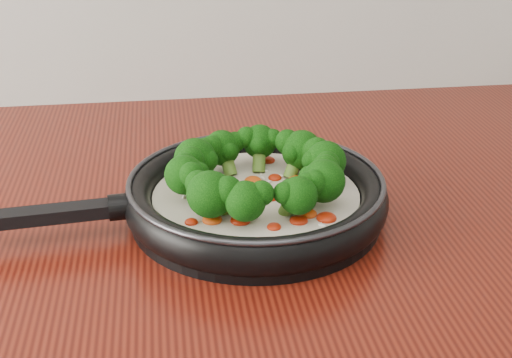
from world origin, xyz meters
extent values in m
cylinder|color=black|center=(0.14, 1.04, 0.91)|extent=(0.32, 0.32, 0.01)
torus|color=black|center=(0.14, 1.04, 0.93)|extent=(0.34, 0.34, 0.03)
torus|color=#2D2D33|center=(0.14, 1.04, 0.95)|extent=(0.33, 0.33, 0.01)
cube|color=black|center=(-0.09, 1.02, 0.93)|extent=(0.18, 0.04, 0.02)
cylinder|color=black|center=(-0.01, 1.03, 0.93)|extent=(0.03, 0.03, 0.03)
cylinder|color=beige|center=(0.14, 1.04, 0.92)|extent=(0.26, 0.26, 0.02)
ellipsoid|color=#A91F08|center=(0.21, 0.97, 0.93)|extent=(0.02, 0.02, 0.01)
ellipsoid|color=#A91F08|center=(0.13, 1.05, 0.93)|extent=(0.02, 0.02, 0.01)
ellipsoid|color=#D5460D|center=(0.21, 1.02, 0.93)|extent=(0.02, 0.02, 0.01)
ellipsoid|color=#A91F08|center=(0.13, 1.04, 0.93)|extent=(0.02, 0.02, 0.01)
ellipsoid|color=#A91F08|center=(0.08, 1.09, 0.93)|extent=(0.02, 0.02, 0.01)
ellipsoid|color=#D5460D|center=(0.14, 1.07, 0.93)|extent=(0.03, 0.03, 0.01)
ellipsoid|color=#A91F08|center=(0.17, 1.13, 0.93)|extent=(0.02, 0.02, 0.01)
ellipsoid|color=#A91F08|center=(0.18, 0.97, 0.93)|extent=(0.03, 0.03, 0.01)
ellipsoid|color=#D5460D|center=(0.09, 1.04, 0.93)|extent=(0.02, 0.02, 0.01)
ellipsoid|color=#A91F08|center=(0.22, 1.06, 0.93)|extent=(0.02, 0.02, 0.01)
ellipsoid|color=#A91F08|center=(0.15, 0.96, 0.93)|extent=(0.02, 0.02, 0.01)
ellipsoid|color=#D5460D|center=(0.09, 0.98, 0.93)|extent=(0.03, 0.03, 0.01)
ellipsoid|color=#A91F08|center=(0.17, 1.08, 0.93)|extent=(0.02, 0.02, 0.01)
ellipsoid|color=#A91F08|center=(0.07, 0.98, 0.93)|extent=(0.02, 0.02, 0.01)
ellipsoid|color=#D5460D|center=(0.20, 1.07, 0.93)|extent=(0.02, 0.02, 0.01)
ellipsoid|color=#A91F08|center=(0.16, 1.03, 0.93)|extent=(0.02, 0.02, 0.01)
ellipsoid|color=#A91F08|center=(0.15, 1.06, 0.93)|extent=(0.02, 0.02, 0.01)
ellipsoid|color=#D5460D|center=(0.20, 1.06, 0.93)|extent=(0.02, 0.02, 0.01)
ellipsoid|color=#A91F08|center=(0.13, 1.04, 0.93)|extent=(0.03, 0.03, 0.01)
ellipsoid|color=#A91F08|center=(0.21, 1.11, 0.93)|extent=(0.03, 0.03, 0.01)
ellipsoid|color=#D5460D|center=(0.19, 0.98, 0.93)|extent=(0.03, 0.03, 0.01)
ellipsoid|color=#A91F08|center=(0.12, 0.98, 0.93)|extent=(0.02, 0.02, 0.01)
ellipsoid|color=#A91F08|center=(0.16, 1.03, 0.93)|extent=(0.02, 0.02, 0.01)
ellipsoid|color=white|center=(0.15, 1.04, 0.93)|extent=(0.01, 0.01, 0.00)
ellipsoid|color=white|center=(0.20, 1.11, 0.93)|extent=(0.00, 0.01, 0.00)
ellipsoid|color=white|center=(0.18, 1.04, 0.93)|extent=(0.01, 0.01, 0.00)
ellipsoid|color=white|center=(0.15, 1.06, 0.93)|extent=(0.01, 0.01, 0.00)
ellipsoid|color=white|center=(0.22, 1.09, 0.93)|extent=(0.01, 0.01, 0.00)
ellipsoid|color=white|center=(0.06, 1.04, 0.93)|extent=(0.01, 0.01, 0.00)
ellipsoid|color=white|center=(0.15, 1.02, 0.93)|extent=(0.01, 0.01, 0.00)
ellipsoid|color=white|center=(0.16, 1.10, 0.93)|extent=(0.01, 0.01, 0.00)
ellipsoid|color=white|center=(0.09, 1.02, 0.93)|extent=(0.01, 0.01, 0.00)
ellipsoid|color=white|center=(0.20, 1.03, 0.93)|extent=(0.01, 0.01, 0.00)
ellipsoid|color=white|center=(0.18, 1.05, 0.93)|extent=(0.01, 0.01, 0.00)
ellipsoid|color=white|center=(0.15, 1.04, 0.93)|extent=(0.01, 0.01, 0.00)
ellipsoid|color=white|center=(0.11, 1.01, 0.93)|extent=(0.01, 0.00, 0.00)
ellipsoid|color=white|center=(0.20, 0.95, 0.93)|extent=(0.01, 0.01, 0.00)
ellipsoid|color=white|center=(0.14, 1.05, 0.93)|extent=(0.01, 0.01, 0.00)
ellipsoid|color=white|center=(0.20, 0.96, 0.93)|extent=(0.00, 0.01, 0.00)
ellipsoid|color=white|center=(0.06, 1.11, 0.93)|extent=(0.01, 0.01, 0.00)
ellipsoid|color=white|center=(0.20, 1.02, 0.93)|extent=(0.01, 0.01, 0.00)
ellipsoid|color=white|center=(0.14, 1.04, 0.93)|extent=(0.01, 0.01, 0.00)
ellipsoid|color=white|center=(0.20, 1.02, 0.93)|extent=(0.01, 0.01, 0.00)
ellipsoid|color=white|center=(0.18, 1.08, 0.93)|extent=(0.01, 0.01, 0.00)
ellipsoid|color=white|center=(0.16, 1.10, 0.93)|extent=(0.00, 0.01, 0.00)
ellipsoid|color=white|center=(0.16, 1.08, 0.93)|extent=(0.01, 0.01, 0.00)
ellipsoid|color=white|center=(0.14, 1.01, 0.93)|extent=(0.01, 0.01, 0.00)
ellipsoid|color=white|center=(0.10, 1.13, 0.93)|extent=(0.01, 0.01, 0.00)
ellipsoid|color=white|center=(0.16, 1.07, 0.93)|extent=(0.01, 0.01, 0.00)
cylinder|color=olive|center=(0.21, 1.05, 0.95)|extent=(0.03, 0.02, 0.04)
sphere|color=black|center=(0.23, 1.05, 0.97)|extent=(0.05, 0.05, 0.05)
sphere|color=black|center=(0.22, 1.06, 0.97)|extent=(0.03, 0.03, 0.03)
sphere|color=black|center=(0.22, 1.03, 0.97)|extent=(0.03, 0.03, 0.03)
sphere|color=black|center=(0.21, 1.05, 0.97)|extent=(0.03, 0.03, 0.02)
cylinder|color=olive|center=(0.20, 1.08, 0.94)|extent=(0.03, 0.03, 0.03)
sphere|color=black|center=(0.21, 1.09, 0.96)|extent=(0.05, 0.05, 0.05)
sphere|color=black|center=(0.19, 1.10, 0.97)|extent=(0.03, 0.03, 0.03)
sphere|color=black|center=(0.22, 1.07, 0.97)|extent=(0.03, 0.03, 0.03)
sphere|color=black|center=(0.19, 1.08, 0.96)|extent=(0.03, 0.03, 0.02)
cylinder|color=olive|center=(0.16, 1.11, 0.95)|extent=(0.02, 0.03, 0.04)
sphere|color=black|center=(0.16, 1.12, 0.96)|extent=(0.05, 0.05, 0.04)
sphere|color=black|center=(0.14, 1.12, 0.97)|extent=(0.03, 0.03, 0.03)
sphere|color=black|center=(0.18, 1.12, 0.97)|extent=(0.03, 0.03, 0.02)
sphere|color=black|center=(0.16, 1.11, 0.97)|extent=(0.02, 0.02, 0.02)
cylinder|color=olive|center=(0.12, 1.10, 0.94)|extent=(0.03, 0.03, 0.03)
sphere|color=black|center=(0.11, 1.12, 0.96)|extent=(0.05, 0.05, 0.04)
sphere|color=black|center=(0.10, 1.10, 0.97)|extent=(0.03, 0.03, 0.03)
sphere|color=black|center=(0.13, 1.12, 0.97)|extent=(0.03, 0.03, 0.03)
sphere|color=black|center=(0.12, 1.10, 0.96)|extent=(0.02, 0.02, 0.02)
cylinder|color=olive|center=(0.09, 1.08, 0.94)|extent=(0.03, 0.03, 0.03)
sphere|color=black|center=(0.08, 1.09, 0.96)|extent=(0.06, 0.06, 0.05)
sphere|color=black|center=(0.07, 1.07, 0.97)|extent=(0.03, 0.03, 0.03)
sphere|color=black|center=(0.09, 1.10, 0.97)|extent=(0.03, 0.03, 0.03)
sphere|color=black|center=(0.09, 1.08, 0.96)|extent=(0.03, 0.03, 0.03)
cylinder|color=olive|center=(0.08, 1.03, 0.95)|extent=(0.03, 0.02, 0.04)
sphere|color=black|center=(0.06, 1.03, 0.96)|extent=(0.05, 0.05, 0.04)
sphere|color=black|center=(0.07, 1.02, 0.97)|extent=(0.03, 0.03, 0.03)
sphere|color=black|center=(0.06, 1.05, 0.97)|extent=(0.03, 0.03, 0.03)
sphere|color=black|center=(0.08, 1.03, 0.97)|extent=(0.02, 0.02, 0.02)
cylinder|color=olive|center=(0.10, 0.99, 0.95)|extent=(0.03, 0.03, 0.04)
sphere|color=black|center=(0.09, 0.98, 0.96)|extent=(0.06, 0.06, 0.05)
sphere|color=black|center=(0.10, 0.97, 0.97)|extent=(0.04, 0.04, 0.03)
sphere|color=black|center=(0.08, 1.00, 0.97)|extent=(0.03, 0.03, 0.03)
sphere|color=black|center=(0.10, 1.00, 0.96)|extent=(0.03, 0.03, 0.03)
cylinder|color=olive|center=(0.13, 0.98, 0.95)|extent=(0.02, 0.03, 0.03)
sphere|color=black|center=(0.12, 0.96, 0.96)|extent=(0.05, 0.05, 0.04)
sphere|color=black|center=(0.14, 0.96, 0.97)|extent=(0.03, 0.03, 0.03)
sphere|color=black|center=(0.11, 0.97, 0.97)|extent=(0.03, 0.03, 0.03)
sphere|color=black|center=(0.13, 0.98, 0.96)|extent=(0.02, 0.02, 0.02)
cylinder|color=olive|center=(0.17, 0.98, 0.95)|extent=(0.03, 0.03, 0.03)
sphere|color=black|center=(0.18, 0.97, 0.96)|extent=(0.05, 0.05, 0.04)
sphere|color=black|center=(0.19, 0.98, 0.97)|extent=(0.03, 0.03, 0.03)
sphere|color=black|center=(0.16, 0.96, 0.97)|extent=(0.03, 0.03, 0.02)
sphere|color=black|center=(0.17, 0.98, 0.96)|extent=(0.02, 0.02, 0.02)
cylinder|color=olive|center=(0.20, 1.00, 0.95)|extent=(0.03, 0.03, 0.04)
sphere|color=black|center=(0.21, 0.99, 0.97)|extent=(0.05, 0.05, 0.05)
sphere|color=black|center=(0.22, 1.01, 0.97)|extent=(0.03, 0.03, 0.03)
sphere|color=black|center=(0.20, 0.98, 0.97)|extent=(0.03, 0.03, 0.03)
sphere|color=black|center=(0.20, 1.00, 0.97)|extent=(0.03, 0.03, 0.02)
camera|label=1|loc=(0.04, 0.31, 1.30)|focal=49.93mm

